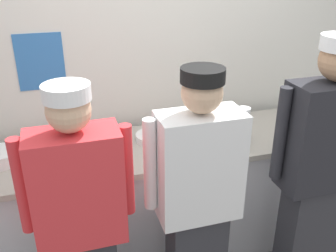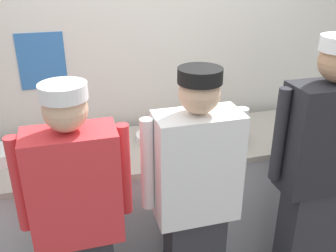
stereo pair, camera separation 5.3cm
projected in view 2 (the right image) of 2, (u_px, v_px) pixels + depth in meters
wall_back at (150, 57)px, 2.92m from camera, size 4.36×0.11×2.84m
prep_counter at (167, 196)px, 2.90m from camera, size 2.78×0.70×0.92m
chef_near_left at (79, 221)px, 2.01m from camera, size 0.59×0.24×1.62m
chef_center at (195, 200)px, 2.16m from camera, size 0.60×0.24×1.65m
chef_far_right at (319, 171)px, 2.31m from camera, size 0.63×0.24×1.76m
plate_stack_front at (0, 155)px, 2.46m from camera, size 0.25×0.25×0.08m
plate_stack_rear at (153, 137)px, 2.75m from camera, size 0.24×0.24×0.05m
mixing_bowl_steel at (222, 133)px, 2.73m from camera, size 0.35×0.35×0.11m
sheet_tray at (69, 154)px, 2.54m from camera, size 0.55×0.39×0.02m
squeeze_bottle_primary at (168, 138)px, 2.59m from camera, size 0.06×0.06×0.19m
ramekin_yellow_sauce at (191, 127)px, 2.90m from camera, size 0.10×0.10×0.04m
ramekin_green_sauce at (224, 122)px, 2.99m from camera, size 0.08×0.08×0.04m
ramekin_orange_sauce at (124, 158)px, 2.47m from camera, size 0.09×0.09×0.04m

